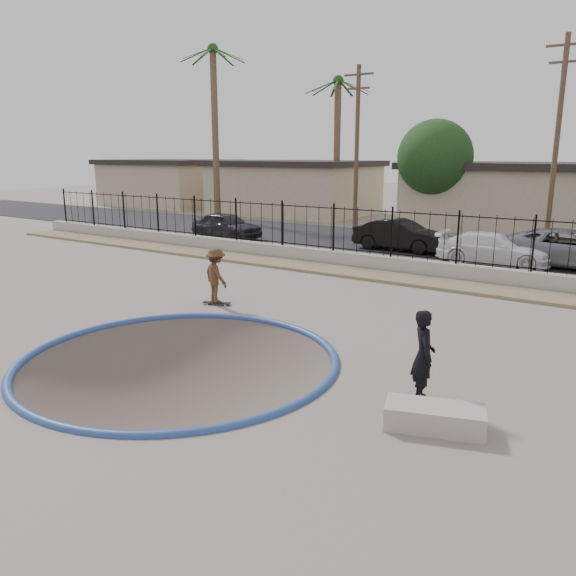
# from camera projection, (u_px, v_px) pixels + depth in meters

# --- Properties ---
(ground) EXTENTS (120.00, 120.00, 2.20)m
(ground) POSITION_uv_depth(u_px,v_px,m) (406.00, 291.00, 23.07)
(ground) COLOR slate
(ground) RESTS_ON ground
(bowl_pit) EXTENTS (6.84, 6.84, 1.80)m
(bowl_pit) POSITION_uv_depth(u_px,v_px,m) (180.00, 360.00, 12.31)
(bowl_pit) COLOR brown
(bowl_pit) RESTS_ON ground
(coping_ring) EXTENTS (7.04, 7.04, 0.20)m
(coping_ring) POSITION_uv_depth(u_px,v_px,m) (180.00, 360.00, 12.31)
(coping_ring) COLOR navy
(coping_ring) RESTS_ON ground
(rock_strip) EXTENTS (42.00, 1.60, 0.11)m
(rock_strip) POSITION_uv_depth(u_px,v_px,m) (378.00, 276.00, 20.54)
(rock_strip) COLOR #877758
(rock_strip) RESTS_ON ground
(retaining_wall) EXTENTS (42.00, 0.45, 0.60)m
(retaining_wall) POSITION_uv_depth(u_px,v_px,m) (390.00, 264.00, 21.37)
(retaining_wall) COLOR #9E988B
(retaining_wall) RESTS_ON ground
(fence) EXTENTS (40.00, 0.04, 1.80)m
(fence) POSITION_uv_depth(u_px,v_px,m) (392.00, 233.00, 21.09)
(fence) COLOR black
(fence) RESTS_ON retaining_wall
(street) EXTENTS (90.00, 8.00, 0.04)m
(street) POSITION_uv_depth(u_px,v_px,m) (447.00, 248.00, 26.85)
(street) COLOR black
(street) RESTS_ON ground
(house_west_far) EXTENTS (10.60, 8.60, 3.90)m
(house_west_far) POSITION_uv_depth(u_px,v_px,m) (170.00, 182.00, 49.21)
(house_west_far) COLOR tan
(house_west_far) RESTS_ON ground
(house_west) EXTENTS (11.60, 8.60, 3.90)m
(house_west) POSITION_uv_depth(u_px,v_px,m) (294.00, 187.00, 42.18)
(house_west) COLOR tan
(house_west) RESTS_ON ground
(house_center) EXTENTS (10.60, 8.60, 3.90)m
(house_center) POSITION_uv_depth(u_px,v_px,m) (500.00, 195.00, 34.07)
(house_center) COLOR tan
(house_center) RESTS_ON ground
(palm_left) EXTENTS (2.30, 2.30, 11.30)m
(palm_left) POSITION_uv_depth(u_px,v_px,m) (214.00, 98.00, 36.61)
(palm_left) COLOR brown
(palm_left) RESTS_ON ground
(palm_mid) EXTENTS (2.30, 2.30, 9.30)m
(palm_mid) POSITION_uv_depth(u_px,v_px,m) (338.00, 117.00, 36.36)
(palm_mid) COLOR brown
(palm_mid) RESTS_ON ground
(utility_pole_left) EXTENTS (1.70, 0.24, 9.00)m
(utility_pole_left) POSITION_uv_depth(u_px,v_px,m) (357.00, 148.00, 30.62)
(utility_pole_left) COLOR #473323
(utility_pole_left) RESTS_ON ground
(utility_pole_mid) EXTENTS (1.70, 0.24, 9.50)m
(utility_pole_mid) POSITION_uv_depth(u_px,v_px,m) (557.00, 141.00, 25.15)
(utility_pole_mid) COLOR #473323
(utility_pole_mid) RESTS_ON ground
(street_tree_left) EXTENTS (4.32, 4.32, 6.36)m
(street_tree_left) POSITION_uv_depth(u_px,v_px,m) (435.00, 158.00, 32.35)
(street_tree_left) COLOR #473323
(street_tree_left) RESTS_ON ground
(skater) EXTENTS (1.19, 0.94, 1.62)m
(skater) POSITION_uv_depth(u_px,v_px,m) (216.00, 278.00, 16.64)
(skater) COLOR brown
(skater) RESTS_ON ground
(skateboard) EXTENTS (0.87, 0.50, 0.07)m
(skateboard) POSITION_uv_depth(u_px,v_px,m) (217.00, 303.00, 16.82)
(skateboard) COLOR black
(skateboard) RESTS_ON ground
(videographer) EXTENTS (0.69, 0.75, 1.71)m
(videographer) POSITION_uv_depth(u_px,v_px,m) (423.00, 356.00, 10.16)
(videographer) COLOR black
(videographer) RESTS_ON ground
(concrete_ledge) EXTENTS (1.74, 1.16, 0.40)m
(concrete_ledge) POSITION_uv_depth(u_px,v_px,m) (434.00, 417.00, 9.22)
(concrete_ledge) COLOR #A79B94
(concrete_ledge) RESTS_ON ground
(car_a) EXTENTS (4.18, 1.93, 1.39)m
(car_a) POSITION_uv_depth(u_px,v_px,m) (226.00, 225.00, 29.55)
(car_a) COLOR #232326
(car_a) RESTS_ON street
(car_b) EXTENTS (4.36, 1.65, 1.42)m
(car_b) POSITION_uv_depth(u_px,v_px,m) (400.00, 235.00, 25.92)
(car_b) COLOR black
(car_b) RESTS_ON street
(car_c) EXTENTS (4.53, 2.12, 1.28)m
(car_c) POSITION_uv_depth(u_px,v_px,m) (493.00, 249.00, 22.58)
(car_c) COLOR white
(car_c) RESTS_ON street
(car_d) EXTENTS (5.38, 2.54, 1.49)m
(car_d) POSITION_uv_depth(u_px,v_px,m) (569.00, 248.00, 22.08)
(car_d) COLOR gray
(car_d) RESTS_ON street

